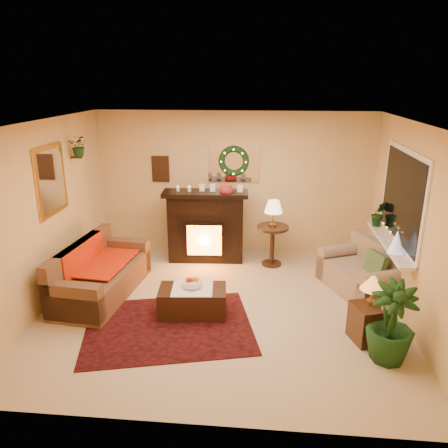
# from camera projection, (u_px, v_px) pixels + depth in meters

# --- Properties ---
(floor) EXTENTS (5.00, 5.00, 0.00)m
(floor) POSITION_uv_depth(u_px,v_px,m) (222.00, 307.00, 6.27)
(floor) COLOR beige
(floor) RESTS_ON ground
(ceiling) EXTENTS (5.00, 5.00, 0.00)m
(ceiling) POSITION_uv_depth(u_px,v_px,m) (221.00, 123.00, 5.45)
(ceiling) COLOR white
(ceiling) RESTS_ON ground
(wall_back) EXTENTS (5.00, 5.00, 0.00)m
(wall_back) POSITION_uv_depth(u_px,v_px,m) (234.00, 184.00, 7.99)
(wall_back) COLOR #EFD88C
(wall_back) RESTS_ON ground
(wall_front) EXTENTS (5.00, 5.00, 0.00)m
(wall_front) POSITION_uv_depth(u_px,v_px,m) (195.00, 303.00, 3.74)
(wall_front) COLOR #EFD88C
(wall_front) RESTS_ON ground
(wall_left) EXTENTS (4.50, 4.50, 0.00)m
(wall_left) POSITION_uv_depth(u_px,v_px,m) (43.00, 216.00, 6.09)
(wall_left) COLOR #EFD88C
(wall_left) RESTS_ON ground
(wall_right) EXTENTS (4.50, 4.50, 0.00)m
(wall_right) POSITION_uv_depth(u_px,v_px,m) (414.00, 227.00, 5.64)
(wall_right) COLOR #EFD88C
(wall_right) RESTS_ON ground
(area_rug) EXTENTS (2.48, 2.09, 0.01)m
(area_rug) POSITION_uv_depth(u_px,v_px,m) (169.00, 326.00, 5.78)
(area_rug) COLOR #6C1905
(area_rug) RESTS_ON floor
(sofa) EXTENTS (1.02, 1.96, 0.81)m
(sofa) POSITION_uv_depth(u_px,v_px,m) (101.00, 268.00, 6.53)
(sofa) COLOR brown
(sofa) RESTS_ON floor
(red_throw) EXTENTS (0.72, 1.18, 0.02)m
(red_throw) POSITION_uv_depth(u_px,v_px,m) (103.00, 262.00, 6.67)
(red_throw) COLOR #BC1403
(red_throw) RESTS_ON sofa
(fireplace) EXTENTS (1.33, 0.49, 1.20)m
(fireplace) POSITION_uv_depth(u_px,v_px,m) (206.00, 231.00, 7.77)
(fireplace) COLOR black
(fireplace) RESTS_ON floor
(poinsettia) EXTENTS (0.24, 0.24, 0.24)m
(poinsettia) POSITION_uv_depth(u_px,v_px,m) (226.00, 190.00, 7.52)
(poinsettia) COLOR red
(poinsettia) RESTS_ON fireplace
(mantel_candle_a) EXTENTS (0.06, 0.06, 0.17)m
(mantel_candle_a) POSITION_uv_depth(u_px,v_px,m) (178.00, 192.00, 7.58)
(mantel_candle_a) COLOR white
(mantel_candle_a) RESTS_ON fireplace
(mantel_candle_b) EXTENTS (0.06, 0.06, 0.19)m
(mantel_candle_b) POSITION_uv_depth(u_px,v_px,m) (189.00, 192.00, 7.55)
(mantel_candle_b) COLOR white
(mantel_candle_b) RESTS_ON fireplace
(mantel_mirror) EXTENTS (0.92, 0.02, 0.72)m
(mantel_mirror) POSITION_uv_depth(u_px,v_px,m) (234.00, 162.00, 7.84)
(mantel_mirror) COLOR white
(mantel_mirror) RESTS_ON wall_back
(wreath) EXTENTS (0.55, 0.11, 0.55)m
(wreath) POSITION_uv_depth(u_px,v_px,m) (234.00, 161.00, 7.80)
(wreath) COLOR #194719
(wreath) RESTS_ON wall_back
(wall_art) EXTENTS (0.32, 0.03, 0.48)m
(wall_art) POSITION_uv_depth(u_px,v_px,m) (161.00, 169.00, 8.01)
(wall_art) COLOR #381E11
(wall_art) RESTS_ON wall_back
(gold_mirror) EXTENTS (0.03, 0.84, 1.00)m
(gold_mirror) POSITION_uv_depth(u_px,v_px,m) (51.00, 180.00, 6.22)
(gold_mirror) COLOR gold
(gold_mirror) RESTS_ON wall_left
(hanging_plant) EXTENTS (0.33, 0.28, 0.36)m
(hanging_plant) POSITION_uv_depth(u_px,v_px,m) (80.00, 156.00, 6.85)
(hanging_plant) COLOR #194719
(hanging_plant) RESTS_ON wall_left
(loveseat) EXTENTS (1.22, 1.51, 0.76)m
(loveseat) POSITION_uv_depth(u_px,v_px,m) (361.00, 266.00, 6.64)
(loveseat) COLOR #7A6A50
(loveseat) RESTS_ON floor
(window_frame) EXTENTS (0.03, 1.86, 1.36)m
(window_frame) POSITION_uv_depth(u_px,v_px,m) (403.00, 198.00, 6.08)
(window_frame) COLOR white
(window_frame) RESTS_ON wall_right
(window_glass) EXTENTS (0.02, 1.70, 1.22)m
(window_glass) POSITION_uv_depth(u_px,v_px,m) (401.00, 198.00, 6.08)
(window_glass) COLOR black
(window_glass) RESTS_ON wall_right
(window_sill) EXTENTS (0.22, 1.86, 0.04)m
(window_sill) POSITION_uv_depth(u_px,v_px,m) (389.00, 243.00, 6.30)
(window_sill) COLOR white
(window_sill) RESTS_ON wall_right
(mini_tree) EXTENTS (0.22, 0.22, 0.33)m
(mini_tree) POSITION_uv_depth(u_px,v_px,m) (397.00, 242.00, 5.86)
(mini_tree) COLOR white
(mini_tree) RESTS_ON window_sill
(sill_plant) EXTENTS (0.29, 0.24, 0.53)m
(sill_plant) POSITION_uv_depth(u_px,v_px,m) (379.00, 214.00, 6.90)
(sill_plant) COLOR #113D11
(sill_plant) RESTS_ON window_sill
(side_table_round) EXTENTS (0.69, 0.69, 0.71)m
(side_table_round) POSITION_uv_depth(u_px,v_px,m) (272.00, 247.00, 7.62)
(side_table_round) COLOR #35170B
(side_table_round) RESTS_ON floor
(lamp_cream) EXTENTS (0.31, 0.31, 0.48)m
(lamp_cream) POSITION_uv_depth(u_px,v_px,m) (273.00, 217.00, 7.43)
(lamp_cream) COLOR #FBC892
(lamp_cream) RESTS_ON side_table_round
(end_table_square) EXTENTS (0.50, 0.50, 0.48)m
(end_table_square) POSITION_uv_depth(u_px,v_px,m) (369.00, 321.00, 5.41)
(end_table_square) COLOR black
(end_table_square) RESTS_ON floor
(lamp_tiffany) EXTENTS (0.30, 0.30, 0.43)m
(lamp_tiffany) POSITION_uv_depth(u_px,v_px,m) (373.00, 285.00, 5.29)
(lamp_tiffany) COLOR orange
(lamp_tiffany) RESTS_ON end_table_square
(coffee_table) EXTENTS (0.97, 0.59, 0.39)m
(coffee_table) POSITION_uv_depth(u_px,v_px,m) (193.00, 300.00, 6.04)
(coffee_table) COLOR #381E17
(coffee_table) RESTS_ON floor
(fruit_bowl) EXTENTS (0.27, 0.27, 0.06)m
(fruit_bowl) POSITION_uv_depth(u_px,v_px,m) (192.00, 283.00, 6.00)
(fruit_bowl) COLOR #E9EDCA
(fruit_bowl) RESTS_ON coffee_table
(floor_palm) EXTENTS (1.70, 1.70, 2.90)m
(floor_palm) POSITION_uv_depth(u_px,v_px,m) (391.00, 325.00, 4.98)
(floor_palm) COLOR #144215
(floor_palm) RESTS_ON floor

